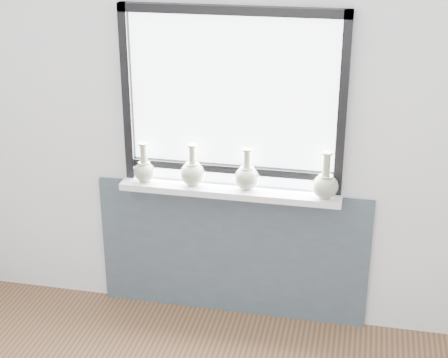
% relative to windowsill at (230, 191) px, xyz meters
% --- Properties ---
extents(back_wall, '(3.60, 0.02, 2.60)m').
position_rel_windowsill_xyz_m(back_wall, '(0.00, 0.10, 0.42)').
color(back_wall, silver).
rests_on(back_wall, ground).
extents(apron_panel, '(1.70, 0.03, 0.86)m').
position_rel_windowsill_xyz_m(apron_panel, '(0.00, 0.07, -0.45)').
color(apron_panel, '#3E4C57').
rests_on(apron_panel, ground).
extents(windowsill, '(1.32, 0.18, 0.04)m').
position_rel_windowsill_xyz_m(windowsill, '(0.00, 0.00, 0.00)').
color(windowsill, silver).
rests_on(windowsill, apron_panel).
extents(window, '(1.30, 0.06, 1.05)m').
position_rel_windowsill_xyz_m(window, '(0.00, 0.06, 0.56)').
color(window, black).
rests_on(window, windowsill).
extents(vase_a, '(0.13, 0.13, 0.24)m').
position_rel_windowsill_xyz_m(vase_a, '(-0.52, -0.01, 0.09)').
color(vase_a, gray).
rests_on(vase_a, windowsill).
extents(vase_b, '(0.15, 0.15, 0.25)m').
position_rel_windowsill_xyz_m(vase_b, '(-0.23, 0.00, 0.10)').
color(vase_b, gray).
rests_on(vase_b, windowsill).
extents(vase_c, '(0.15, 0.15, 0.25)m').
position_rel_windowsill_xyz_m(vase_c, '(0.10, 0.01, 0.10)').
color(vase_c, gray).
rests_on(vase_c, windowsill).
extents(vase_d, '(0.15, 0.15, 0.28)m').
position_rel_windowsill_xyz_m(vase_d, '(0.56, -0.03, 0.10)').
color(vase_d, gray).
rests_on(vase_d, windowsill).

